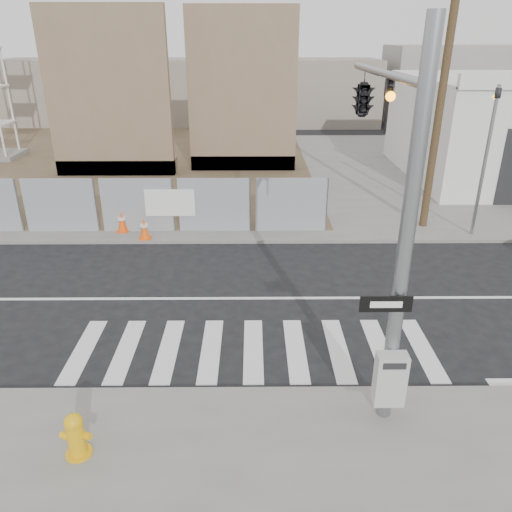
{
  "coord_description": "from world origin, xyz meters",
  "views": [
    {
      "loc": [
        -0.01,
        -12.32,
        6.8
      ],
      "look_at": [
        0.08,
        -0.21,
        1.4
      ],
      "focal_mm": 35.0,
      "sensor_mm": 36.0,
      "label": 1
    }
  ],
  "objects_px": {
    "signal_pole": "(374,142)",
    "traffic_cone_d": "(144,229)",
    "traffic_cone_c": "(122,222)",
    "fire_hydrant": "(76,435)"
  },
  "relations": [
    {
      "from": "traffic_cone_c",
      "to": "traffic_cone_d",
      "type": "bearing_deg",
      "value": -37.0
    },
    {
      "from": "signal_pole",
      "to": "fire_hydrant",
      "type": "distance_m",
      "value": 7.91
    },
    {
      "from": "traffic_cone_c",
      "to": "traffic_cone_d",
      "type": "xyz_separation_m",
      "value": [
        0.96,
        -0.73,
        -0.0
      ]
    },
    {
      "from": "fire_hydrant",
      "to": "traffic_cone_c",
      "type": "distance_m",
      "value": 10.87
    },
    {
      "from": "signal_pole",
      "to": "traffic_cone_c",
      "type": "xyz_separation_m",
      "value": [
        -7.31,
        6.99,
        -4.28
      ]
    },
    {
      "from": "traffic_cone_c",
      "to": "fire_hydrant",
      "type": "bearing_deg",
      "value": -80.63
    },
    {
      "from": "signal_pole",
      "to": "traffic_cone_c",
      "type": "height_order",
      "value": "signal_pole"
    },
    {
      "from": "signal_pole",
      "to": "traffic_cone_d",
      "type": "bearing_deg",
      "value": 135.35
    },
    {
      "from": "fire_hydrant",
      "to": "traffic_cone_d",
      "type": "relative_size",
      "value": 1.12
    },
    {
      "from": "signal_pole",
      "to": "traffic_cone_d",
      "type": "distance_m",
      "value": 9.89
    }
  ]
}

